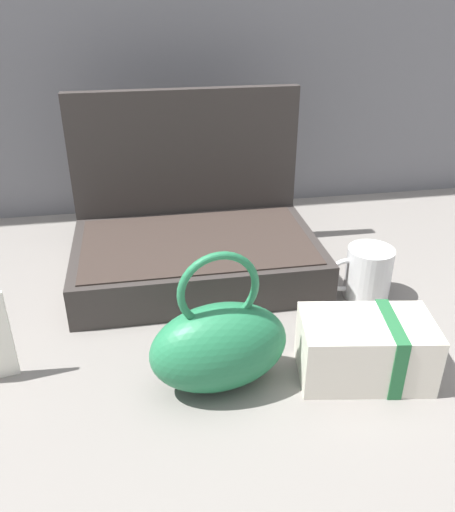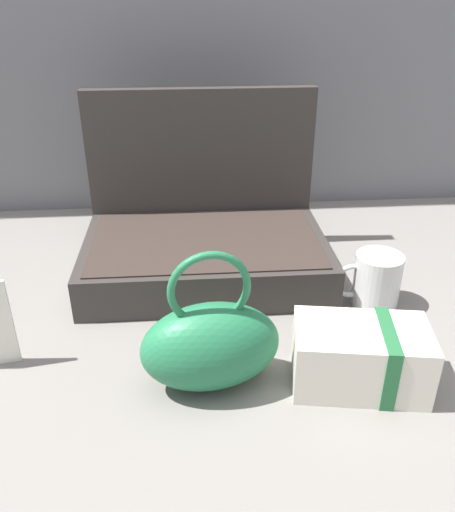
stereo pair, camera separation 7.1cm
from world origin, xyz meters
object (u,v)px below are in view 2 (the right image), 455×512
object	(u,v)px
teal_pouch_handbag	(211,344)
cream_toiletry_bag	(362,357)
open_suitcase	(205,235)
coffee_mug	(376,280)

from	to	relation	value
teal_pouch_handbag	cream_toiletry_bag	distance (m)	0.22
open_suitcase	cream_toiletry_bag	world-z (taller)	open_suitcase
open_suitcase	cream_toiletry_bag	size ratio (longest dim) A/B	2.29
cream_toiletry_bag	coffee_mug	bearing A→B (deg)	66.94
coffee_mug	cream_toiletry_bag	bearing A→B (deg)	-113.06
open_suitcase	coffee_mug	size ratio (longest dim) A/B	3.84
open_suitcase	teal_pouch_handbag	distance (m)	0.36
teal_pouch_handbag	cream_toiletry_bag	world-z (taller)	teal_pouch_handbag
teal_pouch_handbag	coffee_mug	distance (m)	0.37
teal_pouch_handbag	cream_toiletry_bag	xyz separation A→B (m)	(0.22, -0.02, -0.02)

